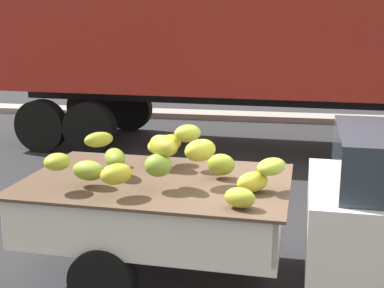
{
  "coord_description": "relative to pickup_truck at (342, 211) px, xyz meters",
  "views": [
    {
      "loc": [
        -0.09,
        -5.08,
        2.7
      ],
      "look_at": [
        -1.1,
        0.46,
        1.34
      ],
      "focal_mm": 48.78,
      "sensor_mm": 36.0,
      "label": 1
    }
  ],
  "objects": [
    {
      "name": "ground",
      "position": [
        -0.49,
        0.15,
        -0.89
      ],
      "size": [
        220.0,
        220.0,
        0.0
      ],
      "primitive_type": "plane",
      "color": "#28282B"
    },
    {
      "name": "curb_strip",
      "position": [
        -0.49,
        9.24,
        -0.81
      ],
      "size": [
        80.0,
        0.8,
        0.16
      ],
      "primitive_type": "cube",
      "color": "gray",
      "rests_on": "ground"
    },
    {
      "name": "pickup_truck",
      "position": [
        0.0,
        0.0,
        0.0
      ],
      "size": [
        4.85,
        1.94,
        1.7
      ],
      "rotation": [
        0.0,
        0.0,
        -0.04
      ],
      "color": "silver",
      "rests_on": "ground"
    },
    {
      "name": "semi_trailer",
      "position": [
        -0.9,
        5.91,
        1.65
      ],
      "size": [
        12.1,
        3.11,
        3.95
      ],
      "rotation": [
        0.0,
        0.0,
        -0.05
      ],
      "color": "maroon",
      "rests_on": "ground"
    }
  ]
}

